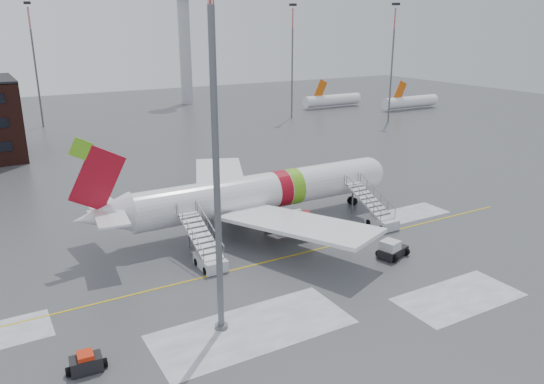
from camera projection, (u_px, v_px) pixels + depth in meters
ground at (260, 258)px, 47.93m from camera, size 260.00×260.00×0.00m
airliner at (254, 194)px, 54.95m from camera, size 35.03×32.97×11.18m
airstair_fwd at (378, 215)px, 55.54m from camera, size 2.05×7.70×3.48m
airstair_aft at (207, 253)px, 46.36m from camera, size 2.05×7.70×3.48m
pushback_tug at (392, 250)px, 47.97m from camera, size 3.22×2.75×1.66m
baggage_tractor at (86, 364)px, 32.22m from camera, size 2.48×1.26×1.27m
light_mast_near at (215, 132)px, 32.74m from camera, size 1.20×1.20×26.90m
control_tower at (184, 29)px, 134.93m from camera, size 6.40×6.40×30.00m
light_mast_far_ne at (292, 54)px, 114.86m from camera, size 1.20×1.20×24.25m
light_mast_far_n at (34, 57)px, 104.36m from camera, size 1.20×1.20×24.25m
light_mast_far_e at (392, 55)px, 110.89m from camera, size 1.20×1.20×24.25m
distant_aircraft at (358, 109)px, 130.45m from camera, size 35.00×18.00×8.00m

